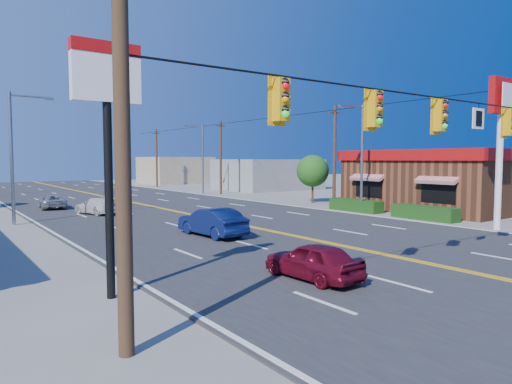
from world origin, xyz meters
TOP-DOWN VIEW (x-y plane):
  - ground at (0.00, 0.00)m, footprint 160.00×160.00m
  - road at (0.00, 20.00)m, footprint 20.00×120.00m
  - signal_span at (-0.12, 0.00)m, footprint 24.32×0.34m
  - kfc at (19.90, 12.00)m, footprint 16.30×12.40m
  - kfc_pylon at (11.00, 4.00)m, footprint 2.20×0.36m
  - pizza_hut_sign at (-11.00, 4.00)m, footprint 1.90×0.30m
  - streetlight_se at (10.79, 14.00)m, footprint 2.55×0.25m
  - streetlight_ne at (10.79, 38.00)m, footprint 2.55×0.25m
  - streetlight_sw at (-10.79, 22.00)m, footprint 2.55×0.25m
  - utility_pole_near at (12.20, 18.00)m, footprint 0.28×0.28m
  - utility_pole_mid at (12.20, 36.00)m, footprint 0.28×0.28m
  - utility_pole_far at (12.20, 54.00)m, footprint 0.28×0.28m
  - tree_kfc_rear at (13.50, 22.00)m, footprint 2.94×2.94m
  - bld_east_mid at (22.00, 40.00)m, footprint 12.00×10.00m
  - bld_east_far at (19.00, 62.00)m, footprint 10.00×10.00m
  - car_magenta at (-5.04, 2.00)m, footprint 1.61×3.65m
  - car_blue at (-3.42, 11.27)m, footprint 1.83×4.48m
  - car_white at (-5.34, 24.32)m, footprint 2.63×4.38m
  - car_silver at (-7.12, 30.18)m, footprint 2.25×4.16m

SIDE VIEW (x-z plane):
  - ground at x=0.00m, z-range 0.00..0.00m
  - road at x=0.00m, z-range 0.00..0.06m
  - car_silver at x=-7.12m, z-range 0.00..1.11m
  - car_white at x=-5.34m, z-range 0.00..1.19m
  - car_magenta at x=-5.04m, z-range 0.00..1.22m
  - car_blue at x=-3.42m, z-range 0.00..1.44m
  - bld_east_mid at x=22.00m, z-range 0.00..4.00m
  - bld_east_far at x=19.00m, z-range 0.00..4.40m
  - kfc at x=19.90m, z-range 0.03..4.73m
  - tree_kfc_rear at x=13.50m, z-range 0.73..5.14m
  - utility_pole_near at x=12.20m, z-range 0.00..8.40m
  - utility_pole_mid at x=12.20m, z-range 0.00..8.40m
  - utility_pole_far at x=12.20m, z-range 0.00..8.40m
  - streetlight_se at x=10.79m, z-range 0.51..8.51m
  - streetlight_ne at x=10.79m, z-range 0.51..8.51m
  - streetlight_sw at x=-10.79m, z-range 0.51..8.51m
  - signal_span at x=-0.12m, z-range 0.39..9.39m
  - pizza_hut_sign at x=-11.00m, z-range 1.76..8.61m
  - kfc_pylon at x=11.00m, z-range 1.79..10.29m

